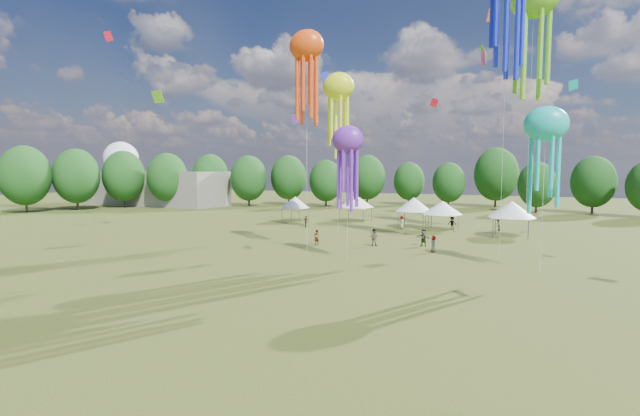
% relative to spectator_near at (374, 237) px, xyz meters
% --- Properties ---
extents(spectator_near, '(0.92, 0.72, 1.90)m').
position_rel_spectator_near_xyz_m(spectator_near, '(0.00, 0.00, 0.00)').
color(spectator_near, gray).
rests_on(spectator_near, ground).
extents(spectators_far, '(26.55, 22.13, 1.89)m').
position_rel_spectator_near_xyz_m(spectators_far, '(2.42, 9.63, -0.06)').
color(spectators_far, gray).
rests_on(spectators_far, ground).
extents(festival_tents, '(37.72, 13.19, 4.46)m').
position_rel_spectator_near_xyz_m(festival_tents, '(-1.17, 17.48, 2.33)').
color(festival_tents, '#47474C').
rests_on(festival_tents, ground).
extents(show_kites, '(27.41, 26.31, 31.38)m').
position_rel_spectator_near_xyz_m(show_kites, '(8.56, 5.79, 20.49)').
color(show_kites, '#FF4B0F').
rests_on(show_kites, ground).
extents(treeline, '(201.57, 95.24, 13.43)m').
position_rel_spectator_near_xyz_m(treeline, '(-0.76, 25.11, 5.60)').
color(treeline, '#38281C').
rests_on(treeline, ground).
extents(hangar, '(40.00, 12.00, 8.00)m').
position_rel_spectator_near_xyz_m(hangar, '(-68.90, 34.59, 3.05)').
color(hangar, gray).
rests_on(hangar, ground).
extents(radome, '(9.00, 9.00, 16.00)m').
position_rel_spectator_near_xyz_m(radome, '(-84.90, 40.59, 9.04)').
color(radome, white).
rests_on(radome, ground).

